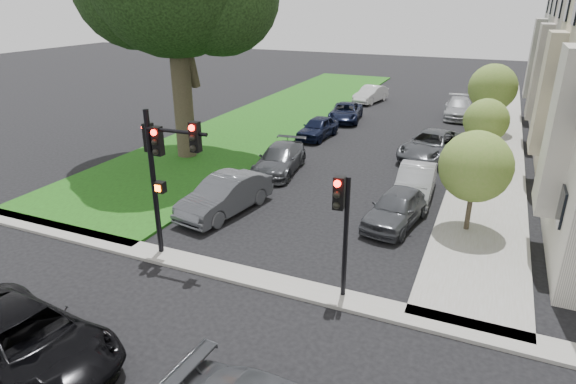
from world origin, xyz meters
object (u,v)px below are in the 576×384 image
at_px(small_tree_b, 486,121).
at_px(car_parked_5, 225,195).
at_px(car_parked_6, 280,159).
at_px(traffic_signal_main, 162,159).
at_px(car_parked_2, 431,145).
at_px(car_parked_7, 318,128).
at_px(small_tree_a, 476,167).
at_px(car_parked_9, 371,94).
at_px(car_parked_0, 397,207).
at_px(small_tree_c, 493,88).
at_px(car_parked_4, 459,108).
at_px(car_parked_8, 346,112).
at_px(car_cross_near, 24,340).
at_px(traffic_signal_secondary, 342,215).
at_px(car_parked_1, 416,182).

bearing_deg(small_tree_b, car_parked_5, -130.06).
relative_size(small_tree_b, car_parked_6, 0.74).
relative_size(small_tree_b, traffic_signal_main, 0.68).
distance_m(car_parked_2, car_parked_7, 7.58).
bearing_deg(traffic_signal_main, small_tree_a, 33.27).
xyz_separation_m(traffic_signal_main, car_parked_6, (-0.15, 9.78, -2.95)).
bearing_deg(car_parked_6, car_parked_2, 32.01).
height_order(car_parked_2, car_parked_9, car_parked_2).
height_order(small_tree_b, car_parked_0, small_tree_b).
distance_m(small_tree_c, car_parked_6, 16.16).
relative_size(car_parked_4, car_parked_7, 1.24).
bearing_deg(car_parked_8, traffic_signal_main, -98.06).
height_order(car_cross_near, car_parked_7, car_cross_near).
distance_m(traffic_signal_secondary, car_parked_0, 6.28).
xyz_separation_m(small_tree_b, car_parked_4, (-2.23, 11.03, -1.67)).
height_order(small_tree_b, car_parked_7, small_tree_b).
relative_size(car_parked_2, car_parked_4, 1.10).
height_order(car_parked_0, car_parked_8, car_parked_0).
bearing_deg(car_parked_9, traffic_signal_main, -77.99).
relative_size(traffic_signal_secondary, car_parked_8, 0.85).
xyz_separation_m(car_parked_1, car_parked_4, (0.28, 17.61, -0.01)).
bearing_deg(car_parked_0, car_parked_2, 99.63).
distance_m(small_tree_b, car_cross_near, 23.72).
bearing_deg(car_parked_8, small_tree_a, -66.97).
relative_size(small_tree_b, car_parked_1, 0.80).
distance_m(car_parked_6, car_parked_8, 12.40).
bearing_deg(small_tree_a, car_parked_1, 132.29).
bearing_deg(small_tree_c, car_parked_0, -99.29).
relative_size(car_cross_near, car_parked_5, 1.13).
height_order(small_tree_a, car_parked_0, small_tree_a).
bearing_deg(car_parked_5, small_tree_a, 22.32).
distance_m(car_parked_7, car_parked_8, 5.35).
xyz_separation_m(car_parked_6, car_parked_7, (-0.44, 7.06, -0.01)).
bearing_deg(traffic_signal_secondary, car_parked_7, 112.23).
height_order(small_tree_c, car_parked_7, small_tree_c).
bearing_deg(car_parked_5, small_tree_b, 59.43).
relative_size(small_tree_b, car_parked_5, 0.75).
bearing_deg(car_parked_9, car_parked_5, -78.19).
bearing_deg(car_parked_0, traffic_signal_secondary, -85.69).
bearing_deg(car_parked_4, car_parked_6, -118.19).
distance_m(car_parked_0, car_parked_2, 9.59).
distance_m(car_parked_1, car_parked_6, 7.26).
xyz_separation_m(car_cross_near, car_parked_9, (-0.37, 35.64, -0.05)).
distance_m(car_parked_4, car_parked_7, 12.63).
bearing_deg(small_tree_a, car_parked_6, 160.24).
xyz_separation_m(car_parked_1, car_parked_2, (-0.20, 6.41, 0.03)).
distance_m(car_parked_1, car_parked_2, 6.41).
bearing_deg(car_parked_7, car_parked_9, 93.26).
xyz_separation_m(small_tree_a, car_parked_8, (-9.91, 15.89, -2.07)).
distance_m(car_parked_2, car_parked_6, 9.02).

